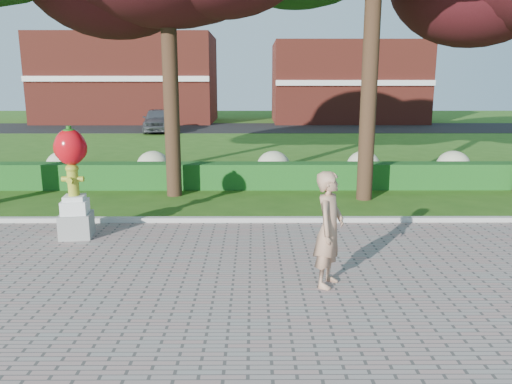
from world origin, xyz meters
TOP-DOWN VIEW (x-y plane):
  - ground at (0.00, 0.00)m, footprint 100.00×100.00m
  - curb at (0.00, 3.00)m, footprint 40.00×0.18m
  - lawn_hedge at (0.00, 7.00)m, footprint 24.00×0.70m
  - hydrangea_row at (0.57, 8.00)m, footprint 20.10×1.10m
  - street at (0.00, 28.00)m, footprint 50.00×8.00m
  - building_left at (-10.00, 34.00)m, footprint 14.00×8.00m
  - building_right at (8.00, 34.00)m, footprint 12.00×8.00m
  - hydrant_sculpture at (-3.44, 1.85)m, footprint 0.72×0.72m
  - woman at (1.55, -0.75)m, footprint 0.70×0.81m
  - parked_car at (-6.05, 25.02)m, footprint 2.50×4.81m

SIDE VIEW (x-z plane):
  - ground at x=0.00m, z-range 0.00..0.00m
  - street at x=0.00m, z-range 0.00..0.02m
  - curb at x=0.00m, z-range 0.00..0.15m
  - lawn_hedge at x=0.00m, z-range 0.00..0.80m
  - hydrangea_row at x=0.57m, z-range 0.06..1.04m
  - parked_car at x=-6.05m, z-range 0.02..1.58m
  - woman at x=1.55m, z-range 0.04..1.92m
  - hydrant_sculpture at x=-3.44m, z-range 0.11..2.47m
  - building_right at x=8.00m, z-range 0.00..6.40m
  - building_left at x=-10.00m, z-range 0.00..7.00m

